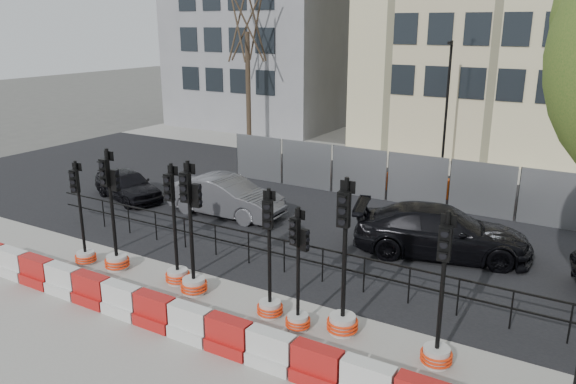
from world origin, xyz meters
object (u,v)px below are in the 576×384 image
Objects in this scene: traffic_signal_d at (193,264)px; car_c at (441,231)px; traffic_signal_h at (438,336)px; car_a at (128,185)px; traffic_signal_a at (84,243)px.

car_c is at bearing 45.73° from traffic_signal_d.
traffic_signal_h is at bearing -4.61° from traffic_signal_d.
traffic_signal_d is at bearing 177.10° from traffic_signal_h.
car_a is 0.69× the size of car_c.
traffic_signal_a is 6.26m from car_a.
traffic_signal_h is at bearing -14.25° from traffic_signal_a.
traffic_signal_a is 0.55× the size of car_c.
car_c is (12.25, 0.77, 0.14)m from car_a.
car_a is 12.27m from car_c.
traffic_signal_d reaches higher than traffic_signal_a.
traffic_signal_a is 0.87× the size of traffic_signal_d.
car_a is at bearing 109.52° from traffic_signal_a.
traffic_signal_d is 7.47m from car_c.
traffic_signal_d is 1.07× the size of traffic_signal_h.
traffic_signal_h is 5.95m from car_c.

